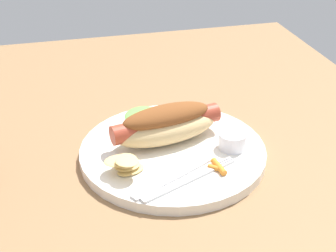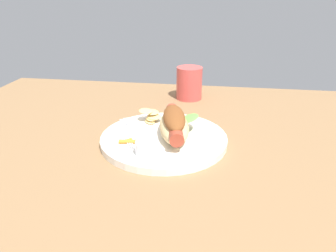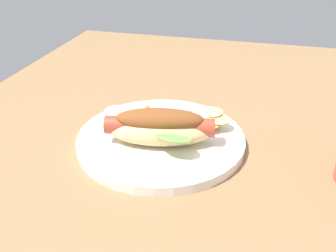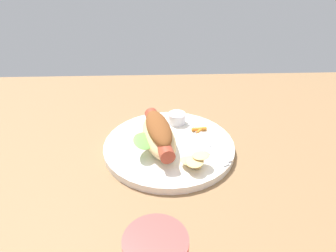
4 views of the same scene
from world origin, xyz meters
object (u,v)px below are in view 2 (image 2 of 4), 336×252
(chips_pile, at_px, (151,115))
(carrot_garnish, at_px, (127,141))
(fork, at_px, (126,132))
(drinking_cup, at_px, (189,83))
(knife, at_px, (133,130))
(hot_dog, at_px, (174,124))
(sauce_ramekin, at_px, (146,148))
(plate, at_px, (164,139))

(chips_pile, xyz_separation_m, carrot_garnish, (0.03, 0.13, -0.01))
(fork, xyz_separation_m, drinking_cup, (-0.12, -0.32, 0.03))
(carrot_garnish, bearing_deg, drinking_cup, -105.54)
(knife, bearing_deg, hot_dog, 53.80)
(hot_dog, relative_size, carrot_garnish, 4.98)
(knife, height_order, drinking_cup, drinking_cup)
(carrot_garnish, bearing_deg, fork, -71.17)
(sauce_ramekin, bearing_deg, carrot_garnish, -39.10)
(fork, relative_size, chips_pile, 2.36)
(knife, xyz_separation_m, carrot_garnish, (-0.00, 0.07, 0.00))
(hot_dog, height_order, chips_pile, hot_dog)
(knife, distance_m, carrot_garnish, 0.07)
(fork, height_order, knife, same)
(fork, bearing_deg, drinking_cup, 136.05)
(hot_dog, xyz_separation_m, chips_pile, (0.07, -0.08, -0.02))
(hot_dog, height_order, sauce_ramekin, hot_dog)
(chips_pile, bearing_deg, carrot_garnish, 78.64)
(plate, xyz_separation_m, chips_pile, (0.05, -0.08, 0.02))
(plate, xyz_separation_m, sauce_ramekin, (0.02, 0.09, 0.02))
(fork, relative_size, knife, 1.05)
(hot_dog, bearing_deg, carrot_garnish, -72.18)
(hot_dog, relative_size, knife, 1.25)
(sauce_ramekin, xyz_separation_m, knife, (0.05, -0.11, -0.01))
(drinking_cup, bearing_deg, hot_dog, 88.92)
(hot_dog, bearing_deg, fork, -98.68)
(carrot_garnish, bearing_deg, chips_pile, -101.36)
(plate, bearing_deg, knife, -13.90)
(hot_dog, xyz_separation_m, fork, (0.11, 0.00, -0.03))
(hot_dog, height_order, carrot_garnish, hot_dog)
(fork, xyz_separation_m, carrot_garnish, (-0.02, 0.05, 0.00))
(fork, xyz_separation_m, chips_pile, (-0.04, -0.08, 0.01))
(plate, bearing_deg, sauce_ramekin, 75.59)
(chips_pile, bearing_deg, drinking_cup, -107.76)
(knife, distance_m, drinking_cup, 0.32)
(chips_pile, xyz_separation_m, drinking_cup, (-0.08, -0.24, 0.02))
(sauce_ramekin, relative_size, fork, 0.28)
(fork, bearing_deg, hot_dog, 68.84)
(fork, bearing_deg, chips_pile, 128.86)
(plate, relative_size, knife, 1.99)
(chips_pile, bearing_deg, plate, 119.80)
(chips_pile, relative_size, drinking_cup, 0.64)
(knife, xyz_separation_m, chips_pile, (-0.03, -0.06, 0.01))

